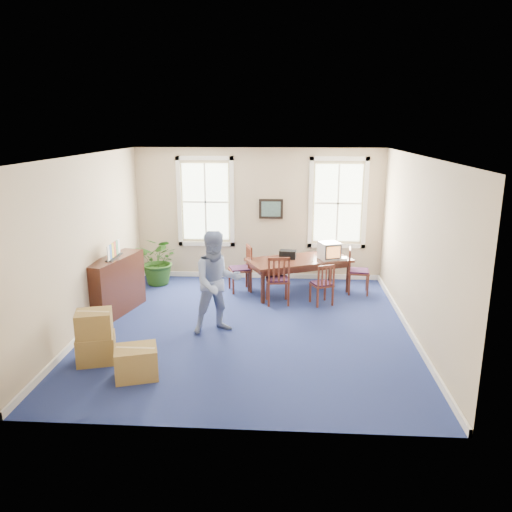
# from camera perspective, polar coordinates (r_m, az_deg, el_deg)

# --- Properties ---
(floor) EXTENTS (6.50, 6.50, 0.00)m
(floor) POSITION_cam_1_polar(r_m,az_deg,el_deg) (9.52, -0.84, -8.21)
(floor) COLOR navy
(floor) RESTS_ON ground
(ceiling) EXTENTS (6.50, 6.50, 0.00)m
(ceiling) POSITION_cam_1_polar(r_m,az_deg,el_deg) (8.78, -0.92, 11.39)
(ceiling) COLOR white
(ceiling) RESTS_ON ground
(wall_back) EXTENTS (6.50, 0.00, 6.50)m
(wall_back) POSITION_cam_1_polar(r_m,az_deg,el_deg) (12.19, 0.32, 4.77)
(wall_back) COLOR tan
(wall_back) RESTS_ON ground
(wall_front) EXTENTS (6.50, 0.00, 6.50)m
(wall_front) POSITION_cam_1_polar(r_m,az_deg,el_deg) (5.92, -3.34, -6.18)
(wall_front) COLOR tan
(wall_front) RESTS_ON ground
(wall_left) EXTENTS (0.00, 6.50, 6.50)m
(wall_left) POSITION_cam_1_polar(r_m,az_deg,el_deg) (9.72, -18.80, 1.39)
(wall_left) COLOR tan
(wall_left) RESTS_ON ground
(wall_right) EXTENTS (0.00, 6.50, 6.50)m
(wall_right) POSITION_cam_1_polar(r_m,az_deg,el_deg) (9.28, 17.92, 0.86)
(wall_right) COLOR tan
(wall_right) RESTS_ON ground
(baseboard_back) EXTENTS (6.00, 0.04, 0.12)m
(baseboard_back) POSITION_cam_1_polar(r_m,az_deg,el_deg) (12.52, 0.30, -2.21)
(baseboard_back) COLOR white
(baseboard_back) RESTS_ON ground
(baseboard_left) EXTENTS (0.04, 6.50, 0.12)m
(baseboard_left) POSITION_cam_1_polar(r_m,az_deg,el_deg) (10.16, -17.93, -7.09)
(baseboard_left) COLOR white
(baseboard_left) RESTS_ON ground
(baseboard_right) EXTENTS (0.04, 6.50, 0.12)m
(baseboard_right) POSITION_cam_1_polar(r_m,az_deg,el_deg) (9.74, 17.03, -7.96)
(baseboard_right) COLOR white
(baseboard_right) RESTS_ON ground
(window_left) EXTENTS (1.40, 0.12, 2.20)m
(window_left) POSITION_cam_1_polar(r_m,az_deg,el_deg) (12.27, -5.79, 6.17)
(window_left) COLOR white
(window_left) RESTS_ON ground
(window_right) EXTENTS (1.40, 0.12, 2.20)m
(window_right) POSITION_cam_1_polar(r_m,az_deg,el_deg) (12.17, 9.33, 5.98)
(window_right) COLOR white
(window_right) RESTS_ON ground
(wall_picture) EXTENTS (0.58, 0.06, 0.48)m
(wall_picture) POSITION_cam_1_polar(r_m,az_deg,el_deg) (12.11, 1.73, 5.41)
(wall_picture) COLOR black
(wall_picture) RESTS_ON ground
(conference_table) EXTENTS (2.51, 1.87, 0.78)m
(conference_table) POSITION_cam_1_polar(r_m,az_deg,el_deg) (11.42, 4.91, -2.23)
(conference_table) COLOR #421E14
(conference_table) RESTS_ON ground
(crt_tv) EXTENTS (0.56, 0.58, 0.38)m
(crt_tv) POSITION_cam_1_polar(r_m,az_deg,el_deg) (11.35, 8.38, 0.61)
(crt_tv) COLOR #B7B7BC
(crt_tv) RESTS_ON conference_table
(game_console) EXTENTS (0.18, 0.22, 0.05)m
(game_console) POSITION_cam_1_polar(r_m,az_deg,el_deg) (11.37, 9.93, -0.29)
(game_console) COLOR white
(game_console) RESTS_ON conference_table
(equipment_bag) EXTENTS (0.39, 0.28, 0.18)m
(equipment_bag) POSITION_cam_1_polar(r_m,az_deg,el_deg) (11.34, 3.65, 0.20)
(equipment_bag) COLOR black
(equipment_bag) RESTS_ON conference_table
(chair_near_left) EXTENTS (0.54, 0.54, 1.07)m
(chair_near_left) POSITION_cam_1_polar(r_m,az_deg,el_deg) (10.63, 2.49, -2.66)
(chair_near_left) COLOR maroon
(chair_near_left) RESTS_ON ground
(chair_near_right) EXTENTS (0.54, 0.54, 0.91)m
(chair_near_right) POSITION_cam_1_polar(r_m,az_deg,el_deg) (10.68, 7.51, -3.14)
(chair_near_right) COLOR maroon
(chair_near_right) RESTS_ON ground
(chair_end_left) EXTENTS (0.60, 0.60, 1.06)m
(chair_end_left) POSITION_cam_1_polar(r_m,az_deg,el_deg) (11.43, -1.86, -1.45)
(chair_end_left) COLOR maroon
(chair_end_left) RESTS_ON ground
(chair_end_right) EXTENTS (0.51, 0.51, 1.04)m
(chair_end_right) POSITION_cam_1_polar(r_m,az_deg,el_deg) (11.50, 11.67, -1.69)
(chair_end_right) COLOR maroon
(chair_end_right) RESTS_ON ground
(man) EXTENTS (1.13, 1.02, 1.90)m
(man) POSITION_cam_1_polar(r_m,az_deg,el_deg) (9.08, -4.47, -3.02)
(man) COLOR #7F92C1
(man) RESTS_ON ground
(credenza) EXTENTS (0.81, 1.62, 1.23)m
(credenza) POSITION_cam_1_polar(r_m,az_deg,el_deg) (10.45, -15.80, -3.09)
(credenza) COLOR #421E14
(credenza) RESTS_ON ground
(brochure_rack) EXTENTS (0.37, 0.74, 0.33)m
(brochure_rack) POSITION_cam_1_polar(r_m,az_deg,el_deg) (10.24, -15.98, 1.05)
(brochure_rack) COLOR #99999E
(brochure_rack) RESTS_ON credenza
(potted_plant) EXTENTS (1.24, 1.14, 1.18)m
(potted_plant) POSITION_cam_1_polar(r_m,az_deg,el_deg) (12.10, -10.97, -0.50)
(potted_plant) COLOR #214A15
(potted_plant) RESTS_ON ground
(cardboard_boxes) EXTENTS (1.96, 1.96, 0.91)m
(cardboard_boxes) POSITION_cam_1_polar(r_m,az_deg,el_deg) (8.49, -16.21, -8.45)
(cardboard_boxes) COLOR olive
(cardboard_boxes) RESTS_ON ground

